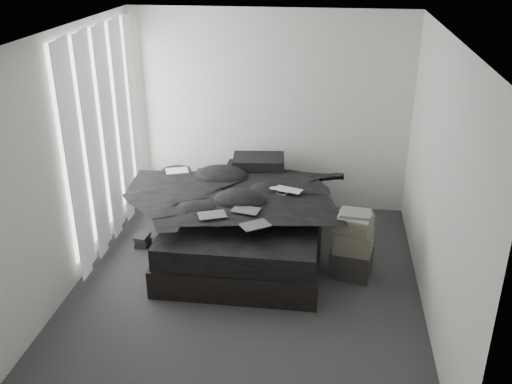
# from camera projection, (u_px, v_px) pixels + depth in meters

# --- Properties ---
(floor) EXTENTS (3.60, 4.20, 0.01)m
(floor) POSITION_uv_depth(u_px,v_px,m) (246.00, 288.00, 5.99)
(floor) COLOR #333336
(floor) RESTS_ON ground
(ceiling) EXTENTS (3.60, 4.20, 0.01)m
(ceiling) POSITION_uv_depth(u_px,v_px,m) (244.00, 35.00, 4.92)
(ceiling) COLOR white
(ceiling) RESTS_ON ground
(wall_back) EXTENTS (3.60, 0.01, 2.60)m
(wall_back) POSITION_uv_depth(u_px,v_px,m) (269.00, 112.00, 7.35)
(wall_back) COLOR silver
(wall_back) RESTS_ON ground
(wall_front) EXTENTS (3.60, 0.01, 2.60)m
(wall_front) POSITION_uv_depth(u_px,v_px,m) (194.00, 301.00, 3.56)
(wall_front) COLOR silver
(wall_front) RESTS_ON ground
(wall_left) EXTENTS (0.01, 4.20, 2.60)m
(wall_left) POSITION_uv_depth(u_px,v_px,m) (66.00, 165.00, 5.67)
(wall_left) COLOR silver
(wall_left) RESTS_ON ground
(wall_right) EXTENTS (0.01, 4.20, 2.60)m
(wall_right) POSITION_uv_depth(u_px,v_px,m) (438.00, 184.00, 5.23)
(wall_right) COLOR silver
(wall_right) RESTS_ON ground
(window_left) EXTENTS (0.02, 2.00, 2.30)m
(window_left) POSITION_uv_depth(u_px,v_px,m) (102.00, 132.00, 6.46)
(window_left) COLOR white
(window_left) RESTS_ON wall_left
(curtain_left) EXTENTS (0.06, 2.12, 2.48)m
(curtain_left) POSITION_uv_depth(u_px,v_px,m) (107.00, 138.00, 6.48)
(curtain_left) COLOR white
(curtain_left) RESTS_ON wall_left
(bed) EXTENTS (1.72, 2.27, 0.31)m
(bed) POSITION_uv_depth(u_px,v_px,m) (247.00, 238.00, 6.66)
(bed) COLOR black
(bed) RESTS_ON floor
(mattress) EXTENTS (1.65, 2.20, 0.24)m
(mattress) POSITION_uv_depth(u_px,v_px,m) (247.00, 217.00, 6.55)
(mattress) COLOR black
(mattress) RESTS_ON bed
(duvet) EXTENTS (1.67, 1.94, 0.26)m
(duvet) POSITION_uv_depth(u_px,v_px,m) (246.00, 199.00, 6.39)
(duvet) COLOR black
(duvet) RESTS_ON mattress
(pillow_lower) EXTENTS (0.68, 0.46, 0.15)m
(pillow_lower) POSITION_uv_depth(u_px,v_px,m) (253.00, 172.00, 7.27)
(pillow_lower) COLOR black
(pillow_lower) RESTS_ON mattress
(pillow_upper) EXTENTS (0.68, 0.50, 0.14)m
(pillow_upper) POSITION_uv_depth(u_px,v_px,m) (259.00, 162.00, 7.18)
(pillow_upper) COLOR black
(pillow_upper) RESTS_ON pillow_lower
(laptop) EXTENTS (0.42, 0.33, 0.03)m
(laptop) POSITION_uv_depth(u_px,v_px,m) (284.00, 185.00, 6.38)
(laptop) COLOR silver
(laptop) RESTS_ON duvet
(comic_a) EXTENTS (0.34, 0.28, 0.01)m
(comic_a) POSITION_uv_depth(u_px,v_px,m) (212.00, 208.00, 5.87)
(comic_a) COLOR black
(comic_a) RESTS_ON duvet
(comic_b) EXTENTS (0.32, 0.24, 0.01)m
(comic_b) POSITION_uv_depth(u_px,v_px,m) (246.00, 202.00, 5.98)
(comic_b) COLOR black
(comic_b) RESTS_ON duvet
(comic_c) EXTENTS (0.34, 0.32, 0.01)m
(comic_c) POSITION_uv_depth(u_px,v_px,m) (255.00, 217.00, 5.66)
(comic_c) COLOR black
(comic_c) RESTS_ON duvet
(side_stand) EXTENTS (0.44, 0.44, 0.70)m
(side_stand) POSITION_uv_depth(u_px,v_px,m) (178.00, 197.00, 7.24)
(side_stand) COLOR black
(side_stand) RESTS_ON floor
(papers) EXTENTS (0.32, 0.28, 0.01)m
(papers) POSITION_uv_depth(u_px,v_px,m) (177.00, 171.00, 7.09)
(papers) COLOR white
(papers) RESTS_ON side_stand
(floor_books) EXTENTS (0.16, 0.22, 0.15)m
(floor_books) POSITION_uv_depth(u_px,v_px,m) (143.00, 240.00, 6.78)
(floor_books) COLOR black
(floor_books) RESTS_ON floor
(box_lower) EXTENTS (0.49, 0.42, 0.31)m
(box_lower) POSITION_uv_depth(u_px,v_px,m) (351.00, 263.00, 6.16)
(box_lower) COLOR black
(box_lower) RESTS_ON floor
(box_mid) EXTENTS (0.44, 0.37, 0.24)m
(box_mid) POSITION_uv_depth(u_px,v_px,m) (354.00, 241.00, 6.03)
(box_mid) COLOR #5D5A49
(box_mid) RESTS_ON box_lower
(box_upper) EXTENTS (0.44, 0.40, 0.16)m
(box_upper) POSITION_uv_depth(u_px,v_px,m) (353.00, 224.00, 5.96)
(box_upper) COLOR #5D5A49
(box_upper) RESTS_ON box_mid
(art_book_white) EXTENTS (0.37, 0.32, 0.03)m
(art_book_white) POSITION_uv_depth(u_px,v_px,m) (355.00, 215.00, 5.92)
(art_book_white) COLOR silver
(art_book_white) RESTS_ON box_upper
(art_book_snake) EXTENTS (0.34, 0.29, 0.03)m
(art_book_snake) POSITION_uv_depth(u_px,v_px,m) (356.00, 213.00, 5.90)
(art_book_snake) COLOR silver
(art_book_snake) RESTS_ON art_book_white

